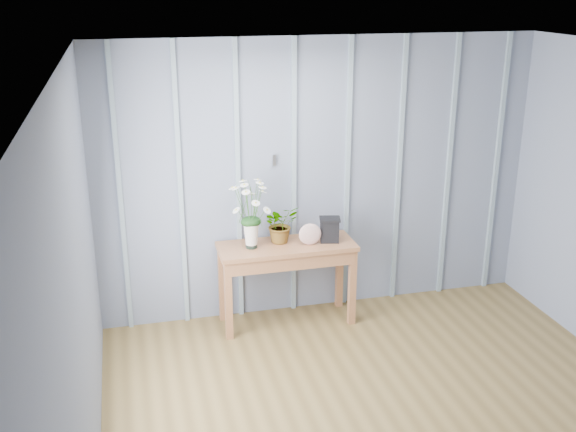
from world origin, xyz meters
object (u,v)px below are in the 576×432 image
object	(u,v)px
sideboard	(287,256)
carved_box	(330,229)
daisy_vase	(251,205)
felt_disc_vessel	(310,234)

from	to	relation	value
sideboard	carved_box	xyz separation A→B (m)	(0.38, -0.02, 0.23)
daisy_vase	carved_box	world-z (taller)	daisy_vase
sideboard	felt_disc_vessel	xyz separation A→B (m)	(0.20, -0.06, 0.21)
daisy_vase	felt_disc_vessel	distance (m)	0.59
carved_box	felt_disc_vessel	bearing A→B (deg)	-168.91
felt_disc_vessel	carved_box	xyz separation A→B (m)	(0.19, 0.04, 0.01)
sideboard	carved_box	distance (m)	0.45
daisy_vase	sideboard	bearing A→B (deg)	-0.10
carved_box	sideboard	bearing A→B (deg)	176.80
sideboard	carved_box	size ratio (longest dim) A/B	5.48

